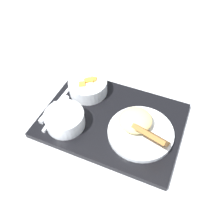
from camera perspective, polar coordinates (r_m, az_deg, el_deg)
ground_plane at (r=0.73m, az=0.00°, el=-2.39°), size 4.00×4.00×0.00m
serving_tray at (r=0.72m, az=0.00°, el=-1.97°), size 0.42×0.30×0.02m
bowl_salad at (r=0.77m, az=-5.80°, el=6.33°), size 0.12×0.12×0.05m
bowl_soup at (r=0.69m, az=-11.30°, el=-1.56°), size 0.11×0.11×0.05m
plate_main at (r=0.67m, az=6.69°, el=-3.83°), size 0.19×0.19×0.08m
knife at (r=0.76m, az=-14.22°, el=0.82°), size 0.01×0.20×0.01m
spoon at (r=0.76m, az=-12.31°, el=1.46°), size 0.03×0.15×0.01m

